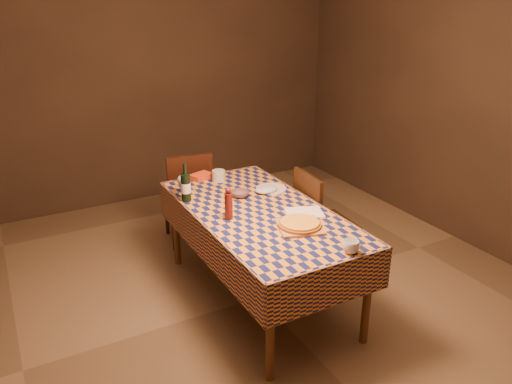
# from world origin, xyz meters

# --- Properties ---
(room) EXTENTS (5.00, 5.10, 2.70)m
(room) POSITION_xyz_m (0.00, 0.00, 1.35)
(room) COLOR brown
(room) RESTS_ON ground
(dining_table) EXTENTS (0.94, 1.84, 0.77)m
(dining_table) POSITION_xyz_m (0.00, 0.00, 0.69)
(dining_table) COLOR brown
(dining_table) RESTS_ON ground
(cutting_board) EXTENTS (0.38, 0.38, 0.02)m
(cutting_board) POSITION_xyz_m (0.10, -0.40, 0.78)
(cutting_board) COLOR #AC7A50
(cutting_board) RESTS_ON dining_table
(pizza) EXTENTS (0.39, 0.39, 0.03)m
(pizza) POSITION_xyz_m (0.10, -0.40, 0.80)
(pizza) COLOR #925018
(pizza) RESTS_ON cutting_board
(pepper_mill) EXTENTS (0.08, 0.08, 0.24)m
(pepper_mill) POSITION_xyz_m (-0.27, -0.03, 0.88)
(pepper_mill) COLOR #531413
(pepper_mill) RESTS_ON dining_table
(bowl) EXTENTS (0.15, 0.15, 0.05)m
(bowl) POSITION_xyz_m (-0.00, 0.30, 0.79)
(bowl) COLOR #5D444E
(bowl) RESTS_ON dining_table
(wine_glass) EXTENTS (0.09, 0.09, 0.16)m
(wine_glass) POSITION_xyz_m (-0.39, 0.57, 0.89)
(wine_glass) COLOR white
(wine_glass) RESTS_ON dining_table
(wine_bottle) EXTENTS (0.08, 0.08, 0.31)m
(wine_bottle) POSITION_xyz_m (-0.41, 0.43, 0.89)
(wine_bottle) COLOR black
(wine_bottle) RESTS_ON dining_table
(deli_tub) EXTENTS (0.12, 0.12, 0.09)m
(deli_tub) POSITION_xyz_m (-0.00, 0.72, 0.82)
(deli_tub) COLOR silver
(deli_tub) RESTS_ON dining_table
(takeout_container) EXTENTS (0.21, 0.18, 0.04)m
(takeout_container) POSITION_xyz_m (-0.12, 0.84, 0.79)
(takeout_container) COLOR red
(takeout_container) RESTS_ON dining_table
(white_plate) EXTENTS (0.31, 0.31, 0.01)m
(white_plate) POSITION_xyz_m (0.29, 0.32, 0.78)
(white_plate) COLOR silver
(white_plate) RESTS_ON dining_table
(tumbler) EXTENTS (0.14, 0.14, 0.08)m
(tumbler) POSITION_xyz_m (0.19, -0.85, 0.81)
(tumbler) COLOR white
(tumbler) RESTS_ON dining_table
(flour_patch) EXTENTS (0.32, 0.29, 0.00)m
(flour_patch) POSITION_xyz_m (0.28, -0.19, 0.77)
(flour_patch) COLOR white
(flour_patch) RESTS_ON dining_table
(flour_bag) EXTENTS (0.21, 0.17, 0.06)m
(flour_bag) POSITION_xyz_m (0.22, 0.28, 0.80)
(flour_bag) COLOR #AEB8DF
(flour_bag) RESTS_ON dining_table
(chair_far) EXTENTS (0.48, 0.49, 0.93)m
(chair_far) POSITION_xyz_m (-0.13, 1.15, 0.52)
(chair_far) COLOR black
(chair_far) RESTS_ON ground
(chair_right) EXTENTS (0.46, 0.45, 0.93)m
(chair_right) POSITION_xyz_m (0.63, 0.10, 0.52)
(chair_right) COLOR black
(chair_right) RESTS_ON ground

